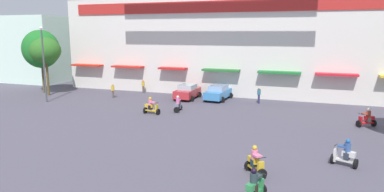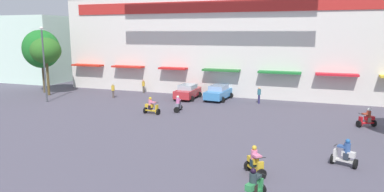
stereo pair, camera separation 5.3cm
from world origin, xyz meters
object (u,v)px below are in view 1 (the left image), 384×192
object	(u,v)px
scooter_rider_8	(345,155)
pedestrian_2	(259,94)
scooter_rider_4	(255,163)
scooter_rider_5	(151,107)
scooter_rider_3	(254,186)
plaza_tree_2	(45,51)
scooter_rider_6	(178,105)
pedestrian_0	(113,90)
parked_car_1	(218,92)
pedestrian_1	(143,85)
plaza_tree_0	(41,49)
parked_car_0	(187,92)
scooter_rider_1	(367,119)
streetlamp_near	(44,59)

from	to	relation	value
scooter_rider_8	pedestrian_2	world-z (taller)	pedestrian_2
scooter_rider_4	scooter_rider_5	bearing A→B (deg)	136.81
scooter_rider_4	scooter_rider_3	bearing A→B (deg)	-81.35
plaza_tree_2	scooter_rider_8	world-z (taller)	plaza_tree_2
scooter_rider_6	scooter_rider_8	world-z (taller)	scooter_rider_8
plaza_tree_2	pedestrian_0	world-z (taller)	plaza_tree_2
parked_car_1	pedestrian_1	bearing A→B (deg)	173.71
plaza_tree_0	pedestrian_2	xyz separation A→B (m)	(24.83, 2.15, -4.14)
parked_car_0	scooter_rider_1	distance (m)	17.58
streetlamp_near	scooter_rider_6	bearing A→B (deg)	2.11
scooter_rider_1	scooter_rider_6	distance (m)	15.29
pedestrian_0	scooter_rider_4	bearing A→B (deg)	-40.64
plaza_tree_2	scooter_rider_5	distance (m)	16.24
plaza_tree_0	pedestrian_1	xyz separation A→B (m)	(11.15, 3.68, -4.19)
scooter_rider_4	scooter_rider_8	world-z (taller)	scooter_rider_8
pedestrian_1	scooter_rider_3	bearing A→B (deg)	-52.80
parked_car_0	scooter_rider_6	xyz separation A→B (m)	(1.27, -5.88, -0.19)
scooter_rider_6	pedestrian_1	bearing A→B (deg)	134.48
scooter_rider_4	scooter_rider_5	distance (m)	14.62
scooter_rider_3	scooter_rider_4	world-z (taller)	scooter_rider_4
scooter_rider_5	scooter_rider_6	size ratio (longest dim) A/B	1.02
scooter_rider_3	scooter_rider_4	size ratio (longest dim) A/B	0.98
pedestrian_0	scooter_rider_6	bearing A→B (deg)	-21.95
scooter_rider_6	pedestrian_2	distance (m)	8.69
scooter_rider_8	scooter_rider_5	bearing A→B (deg)	153.99
plaza_tree_0	scooter_rider_1	bearing A→B (deg)	-6.53
scooter_rider_8	pedestrian_0	world-z (taller)	pedestrian_0
pedestrian_0	streetlamp_near	bearing A→B (deg)	-141.17
pedestrian_2	streetlamp_near	world-z (taller)	streetlamp_near
scooter_rider_8	parked_car_0	bearing A→B (deg)	134.09
plaza_tree_0	parked_car_0	distance (m)	17.92
scooter_rider_4	scooter_rider_6	world-z (taller)	scooter_rider_4
scooter_rider_8	streetlamp_near	bearing A→B (deg)	162.78
pedestrian_1	streetlamp_near	xyz separation A→B (m)	(-6.83, -8.05, 3.45)
plaza_tree_0	parked_car_0	xyz separation A→B (m)	(17.28, 2.03, -4.30)
scooter_rider_3	streetlamp_near	bearing A→B (deg)	149.42
pedestrian_1	pedestrian_0	bearing A→B (deg)	-113.04
scooter_rider_3	plaza_tree_2	bearing A→B (deg)	146.78
parked_car_1	scooter_rider_6	distance (m)	6.79
plaza_tree_0	scooter_rider_4	xyz separation A→B (m)	(27.39, -15.56, -4.46)
scooter_rider_3	streetlamp_near	xyz separation A→B (m)	(-23.48, 13.88, 3.74)
parked_car_1	pedestrian_2	bearing A→B (deg)	-6.59
parked_car_1	pedestrian_2	distance (m)	4.35
scooter_rider_5	pedestrian_0	xyz separation A→B (m)	(-7.23, 5.35, 0.26)
pedestrian_2	scooter_rider_1	bearing A→B (deg)	-33.76
pedestrian_0	pedestrian_2	xyz separation A→B (m)	(15.32, 2.35, 0.06)
scooter_rider_4	streetlamp_near	xyz separation A→B (m)	(-23.07, 11.19, 3.73)
plaza_tree_0	streetlamp_near	distance (m)	6.19
scooter_rider_3	scooter_rider_5	world-z (taller)	scooter_rider_5
parked_car_0	scooter_rider_3	bearing A→B (deg)	-62.57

